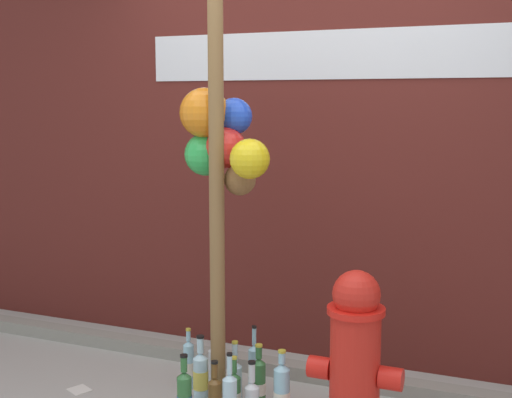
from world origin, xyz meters
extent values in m
cube|color=#561E19|center=(0.00, 1.51, 1.87)|extent=(10.00, 0.20, 3.74)
cube|color=silver|center=(0.76, 1.41, 1.86)|extent=(3.66, 0.01, 0.28)
cube|color=gray|center=(0.00, 1.06, 0.04)|extent=(8.00, 0.12, 0.08)
cylinder|color=olive|center=(-0.21, 0.54, 1.35)|extent=(0.08, 0.08, 2.71)
sphere|color=yellow|center=(-0.01, 0.49, 1.32)|extent=(0.20, 0.20, 0.20)
sphere|color=blue|center=(-0.19, 0.71, 1.51)|extent=(0.19, 0.19, 0.19)
sphere|color=orange|center=(-0.32, 0.64, 1.53)|extent=(0.26, 0.26, 0.26)
sphere|color=green|center=(-0.33, 0.66, 1.32)|extent=(0.22, 0.22, 0.22)
sphere|color=red|center=(-0.21, 0.64, 1.35)|extent=(0.21, 0.21, 0.21)
sphere|color=brown|center=(-0.13, 0.63, 1.20)|extent=(0.16, 0.16, 0.16)
sphere|color=brown|center=(-0.13, 0.63, 1.32)|extent=(0.12, 0.12, 0.12)
sphere|color=brown|center=(-0.16, 0.63, 1.36)|extent=(0.05, 0.05, 0.05)
sphere|color=brown|center=(-0.09, 0.63, 1.36)|extent=(0.05, 0.05, 0.05)
sphere|color=brown|center=(-0.13, 0.58, 1.32)|extent=(0.04, 0.04, 0.04)
cylinder|color=red|center=(0.54, 0.43, 0.32)|extent=(0.23, 0.23, 0.63)
cylinder|color=red|center=(0.54, 0.43, 0.65)|extent=(0.27, 0.27, 0.03)
sphere|color=red|center=(0.54, 0.43, 0.72)|extent=(0.22, 0.22, 0.22)
cylinder|color=red|center=(0.37, 0.43, 0.35)|extent=(0.10, 0.10, 0.10)
cylinder|color=red|center=(0.71, 0.43, 0.35)|extent=(0.10, 0.10, 0.10)
cylinder|color=#B2DBEA|center=(-0.15, 0.61, 0.10)|extent=(0.07, 0.07, 0.20)
cone|color=#B2DBEA|center=(-0.15, 0.61, 0.22)|extent=(0.07, 0.07, 0.03)
cylinder|color=#B2DBEA|center=(-0.15, 0.61, 0.28)|extent=(0.03, 0.03, 0.10)
cylinder|color=gold|center=(-0.15, 0.61, 0.34)|extent=(0.03, 0.03, 0.01)
cone|color=brown|center=(-0.16, 0.38, 0.22)|extent=(0.07, 0.07, 0.03)
cylinder|color=brown|center=(-0.16, 0.38, 0.27)|extent=(0.03, 0.03, 0.07)
cylinder|color=black|center=(-0.16, 0.38, 0.31)|extent=(0.04, 0.04, 0.01)
cylinder|color=#93CCE0|center=(0.17, 0.45, 0.15)|extent=(0.08, 0.08, 0.30)
cone|color=#93CCE0|center=(0.17, 0.45, 0.31)|extent=(0.08, 0.08, 0.03)
cylinder|color=#93CCE0|center=(0.17, 0.45, 0.36)|extent=(0.03, 0.03, 0.05)
cylinder|color=gold|center=(0.17, 0.45, 0.39)|extent=(0.04, 0.04, 0.01)
cylinder|color=#B2DBEA|center=(-0.29, 0.49, 0.13)|extent=(0.08, 0.08, 0.27)
cone|color=#B2DBEA|center=(-0.29, 0.49, 0.28)|extent=(0.08, 0.08, 0.03)
cylinder|color=#B2DBEA|center=(-0.29, 0.49, 0.34)|extent=(0.04, 0.04, 0.08)
cylinder|color=#D8C64C|center=(-0.29, 0.49, 0.15)|extent=(0.08, 0.08, 0.10)
cylinder|color=black|center=(-0.29, 0.49, 0.39)|extent=(0.04, 0.04, 0.01)
cylinder|color=#337038|center=(-0.02, 0.63, 0.12)|extent=(0.07, 0.07, 0.23)
cone|color=#337038|center=(-0.02, 0.63, 0.25)|extent=(0.07, 0.07, 0.03)
cylinder|color=#337038|center=(-0.02, 0.63, 0.29)|extent=(0.03, 0.03, 0.06)
cylinder|color=silver|center=(-0.02, 0.63, 0.10)|extent=(0.07, 0.07, 0.06)
cylinder|color=gold|center=(-0.02, 0.63, 0.33)|extent=(0.04, 0.04, 0.01)
cylinder|color=#93CCE0|center=(-0.47, 0.69, 0.12)|extent=(0.06, 0.06, 0.25)
cone|color=#93CCE0|center=(-0.47, 0.69, 0.26)|extent=(0.06, 0.06, 0.02)
cylinder|color=#93CCE0|center=(-0.47, 0.69, 0.30)|extent=(0.02, 0.02, 0.06)
cylinder|color=silver|center=(-0.47, 0.69, 0.11)|extent=(0.06, 0.06, 0.08)
cylinder|color=gold|center=(-0.47, 0.69, 0.34)|extent=(0.03, 0.03, 0.01)
cone|color=#337038|center=(-0.27, 0.28, 0.26)|extent=(0.07, 0.07, 0.03)
cylinder|color=#337038|center=(-0.27, 0.28, 0.32)|extent=(0.03, 0.03, 0.07)
cylinder|color=black|center=(-0.27, 0.28, 0.36)|extent=(0.04, 0.04, 0.01)
cylinder|color=#93CCE0|center=(-0.11, 0.78, 0.12)|extent=(0.07, 0.07, 0.24)
cone|color=#93CCE0|center=(-0.11, 0.78, 0.25)|extent=(0.07, 0.07, 0.03)
cylinder|color=#93CCE0|center=(-0.11, 0.78, 0.32)|extent=(0.02, 0.02, 0.10)
cylinder|color=silver|center=(-0.11, 0.78, 0.13)|extent=(0.07, 0.07, 0.08)
cylinder|color=black|center=(-0.11, 0.78, 0.37)|extent=(0.03, 0.03, 0.01)
cone|color=silver|center=(0.03, 0.41, 0.21)|extent=(0.07, 0.07, 0.03)
cylinder|color=silver|center=(0.03, 0.41, 0.27)|extent=(0.03, 0.03, 0.09)
cylinder|color=black|center=(0.03, 0.41, 0.33)|extent=(0.04, 0.04, 0.01)
cylinder|color=silver|center=(-0.35, 0.76, 0.10)|extent=(0.07, 0.07, 0.21)
cone|color=silver|center=(-0.35, 0.76, 0.22)|extent=(0.07, 0.07, 0.03)
cylinder|color=silver|center=(-0.35, 0.76, 0.27)|extent=(0.03, 0.03, 0.08)
cylinder|color=gold|center=(-0.35, 0.76, 0.32)|extent=(0.03, 0.03, 0.01)
cylinder|color=#337038|center=(-0.09, 0.47, 0.10)|extent=(0.07, 0.07, 0.20)
cone|color=#337038|center=(-0.09, 0.47, 0.22)|extent=(0.07, 0.07, 0.03)
cylinder|color=#337038|center=(-0.09, 0.47, 0.27)|extent=(0.03, 0.03, 0.07)
cylinder|color=silver|center=(-0.09, 0.47, 0.10)|extent=(0.07, 0.07, 0.05)
cylinder|color=gold|center=(-0.09, 0.47, 0.31)|extent=(0.03, 0.03, 0.01)
cone|color=#B2DBEA|center=(-0.01, 0.26, 0.31)|extent=(0.07, 0.07, 0.03)
cylinder|color=#B2DBEA|center=(-0.01, 0.26, 0.36)|extent=(0.02, 0.02, 0.09)
cylinder|color=black|center=(-0.01, 0.26, 0.42)|extent=(0.03, 0.03, 0.01)
cube|color=silver|center=(-1.02, 0.43, 0.00)|extent=(0.15, 0.14, 0.01)
camera|label=1|loc=(1.28, -2.53, 1.60)|focal=48.04mm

